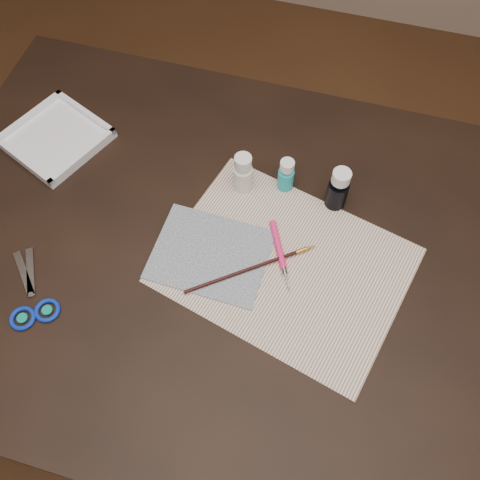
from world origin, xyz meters
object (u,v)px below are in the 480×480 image
(paper, at_px, (285,265))
(palette_tray, at_px, (56,137))
(canvas, at_px, (210,254))
(paint_bottle_cyan, at_px, (286,175))
(paint_bottle_navy, at_px, (338,189))
(scissors, at_px, (26,288))
(paint_bottle_white, at_px, (243,173))

(paper, bearing_deg, palette_tray, 163.64)
(paper, height_order, canvas, canvas)
(paint_bottle_cyan, relative_size, paint_bottle_navy, 0.79)
(paper, height_order, palette_tray, palette_tray)
(canvas, xyz_separation_m, scissors, (-0.30, -0.16, 0.00))
(paper, xyz_separation_m, paint_bottle_white, (-0.12, 0.15, 0.05))
(paint_bottle_white, bearing_deg, paint_bottle_navy, 3.58)
(scissors, relative_size, palette_tray, 0.99)
(paint_bottle_navy, distance_m, scissors, 0.61)
(canvas, distance_m, paint_bottle_cyan, 0.22)
(paint_bottle_navy, bearing_deg, paper, -110.96)
(canvas, xyz_separation_m, palette_tray, (-0.40, 0.18, 0.01))
(paper, xyz_separation_m, paint_bottle_navy, (0.06, 0.16, 0.05))
(paint_bottle_white, relative_size, palette_tray, 0.52)
(paint_bottle_navy, bearing_deg, scissors, -146.07)
(paper, height_order, scissors, scissors)
(paper, distance_m, canvas, 0.14)
(paper, height_order, paint_bottle_navy, paint_bottle_navy)
(paint_bottle_cyan, xyz_separation_m, paint_bottle_navy, (0.11, -0.01, 0.01))
(paint_bottle_white, relative_size, paint_bottle_cyan, 1.20)
(paint_bottle_navy, height_order, palette_tray, paint_bottle_navy)
(paint_bottle_white, distance_m, scissors, 0.46)
(paint_bottle_cyan, bearing_deg, canvas, -116.94)
(paint_bottle_white, height_order, scissors, paint_bottle_white)
(paint_bottle_white, bearing_deg, paint_bottle_cyan, 16.68)
(paint_bottle_navy, bearing_deg, palette_tray, -179.67)
(paper, distance_m, paint_bottle_white, 0.20)
(scissors, bearing_deg, paint_bottle_cyan, -91.55)
(palette_tray, bearing_deg, paint_bottle_navy, 0.33)
(paint_bottle_cyan, relative_size, scissors, 0.44)
(paper, distance_m, paint_bottle_cyan, 0.19)
(paint_bottle_cyan, bearing_deg, paint_bottle_navy, -6.92)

